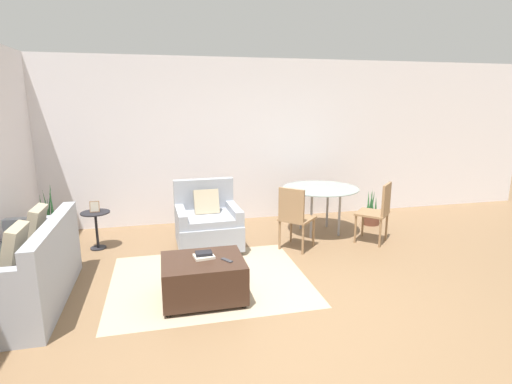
% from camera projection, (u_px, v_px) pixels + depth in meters
% --- Properties ---
extents(ground_plane, '(20.00, 20.00, 0.00)m').
position_uv_depth(ground_plane, '(281.00, 310.00, 3.99)').
color(ground_plane, brown).
extents(wall_back, '(12.00, 0.06, 2.75)m').
position_uv_depth(wall_back, '(226.00, 142.00, 6.79)').
color(wall_back, white).
rests_on(wall_back, ground_plane).
extents(area_rug, '(2.25, 1.88, 0.01)m').
position_uv_depth(area_rug, '(210.00, 280.00, 4.67)').
color(area_rug, tan).
rests_on(area_rug, ground_plane).
extents(couch, '(0.82, 1.71, 0.93)m').
position_uv_depth(couch, '(26.00, 275.00, 4.06)').
color(couch, '#999EA8').
rests_on(couch, ground_plane).
extents(armchair, '(0.89, 0.88, 0.94)m').
position_uv_depth(armchair, '(208.00, 224.00, 5.64)').
color(armchair, '#999EA8').
rests_on(armchair, ground_plane).
extents(ottoman, '(0.85, 0.69, 0.44)m').
position_uv_depth(ottoman, '(203.00, 277.00, 4.18)').
color(ottoman, '#382319').
rests_on(ottoman, ground_plane).
extents(book_stack, '(0.23, 0.20, 0.06)m').
position_uv_depth(book_stack, '(204.00, 255.00, 4.19)').
color(book_stack, beige).
rests_on(book_stack, ottoman).
extents(tv_remote_primary, '(0.11, 0.15, 0.01)m').
position_uv_depth(tv_remote_primary, '(227.00, 260.00, 4.11)').
color(tv_remote_primary, '#333338').
rests_on(tv_remote_primary, ottoman).
extents(potted_plant, '(0.41, 0.41, 0.98)m').
position_uv_depth(potted_plant, '(52.00, 239.00, 5.42)').
color(potted_plant, '#333338').
rests_on(potted_plant, ground_plane).
extents(side_table, '(0.39, 0.39, 0.54)m').
position_uv_depth(side_table, '(96.00, 223.00, 5.59)').
color(side_table, black).
rests_on(side_table, ground_plane).
extents(picture_frame, '(0.13, 0.06, 0.16)m').
position_uv_depth(picture_frame, '(95.00, 207.00, 5.54)').
color(picture_frame, '#8C6647').
rests_on(picture_frame, side_table).
extents(dining_table, '(1.18, 1.18, 0.73)m').
position_uv_depth(dining_table, '(320.00, 192.00, 6.24)').
color(dining_table, '#8C9E99').
rests_on(dining_table, ground_plane).
extents(dining_chair_near_left, '(0.59, 0.59, 0.90)m').
position_uv_depth(dining_chair_near_left, '(294.00, 214.00, 5.51)').
color(dining_chair_near_left, '#93704C').
rests_on(dining_chair_near_left, ground_plane).
extents(dining_chair_near_right, '(0.59, 0.59, 0.90)m').
position_uv_depth(dining_chair_near_right, '(378.00, 209.00, 5.80)').
color(dining_chair_near_right, '#93704C').
rests_on(dining_chair_near_right, ground_plane).
extents(potted_plant_small, '(0.29, 0.29, 0.60)m').
position_uv_depth(potted_plant_small, '(371.00, 215.00, 6.77)').
color(potted_plant_small, brown).
rests_on(potted_plant_small, ground_plane).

